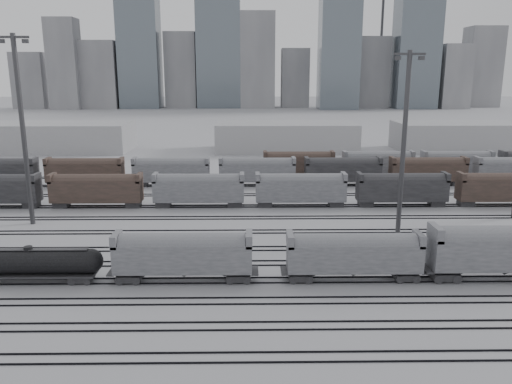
{
  "coord_description": "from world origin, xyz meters",
  "views": [
    {
      "loc": [
        -0.6,
        -49.02,
        21.71
      ],
      "look_at": [
        0.44,
        25.62,
        4.0
      ],
      "focal_mm": 35.0,
      "sensor_mm": 36.0,
      "label": 1
    }
  ],
  "objects_px": {
    "tank_car_b": "(30,263)",
    "hopper_car_c": "(507,248)",
    "hopper_car_a": "(183,253)",
    "light_mast_c": "(404,142)",
    "hopper_car_b": "(354,253)"
  },
  "relations": [
    {
      "from": "tank_car_b",
      "to": "hopper_car_c",
      "type": "xyz_separation_m",
      "value": [
        50.92,
        0.0,
        1.42
      ]
    },
    {
      "from": "light_mast_c",
      "to": "hopper_car_a",
      "type": "bearing_deg",
      "value": -152.73
    },
    {
      "from": "tank_car_b",
      "to": "light_mast_c",
      "type": "relative_size",
      "value": 0.63
    },
    {
      "from": "hopper_car_b",
      "to": "light_mast_c",
      "type": "height_order",
      "value": "light_mast_c"
    },
    {
      "from": "hopper_car_a",
      "to": "light_mast_c",
      "type": "height_order",
      "value": "light_mast_c"
    },
    {
      "from": "light_mast_c",
      "to": "tank_car_b",
      "type": "bearing_deg",
      "value": -162.17
    },
    {
      "from": "hopper_car_b",
      "to": "tank_car_b",
      "type": "bearing_deg",
      "value": -180.0
    },
    {
      "from": "hopper_car_c",
      "to": "light_mast_c",
      "type": "relative_size",
      "value": 0.67
    },
    {
      "from": "hopper_car_a",
      "to": "hopper_car_b",
      "type": "height_order",
      "value": "hopper_car_a"
    },
    {
      "from": "light_mast_c",
      "to": "hopper_car_b",
      "type": "bearing_deg",
      "value": -122.5
    },
    {
      "from": "hopper_car_b",
      "to": "light_mast_c",
      "type": "xyz_separation_m",
      "value": [
        8.89,
        13.96,
        9.89
      ]
    },
    {
      "from": "hopper_car_b",
      "to": "hopper_car_c",
      "type": "distance_m",
      "value": 16.43
    },
    {
      "from": "hopper_car_b",
      "to": "light_mast_c",
      "type": "relative_size",
      "value": 0.58
    },
    {
      "from": "tank_car_b",
      "to": "hopper_car_b",
      "type": "distance_m",
      "value": 34.51
    },
    {
      "from": "tank_car_b",
      "to": "hopper_car_c",
      "type": "bearing_deg",
      "value": 0.0
    }
  ]
}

